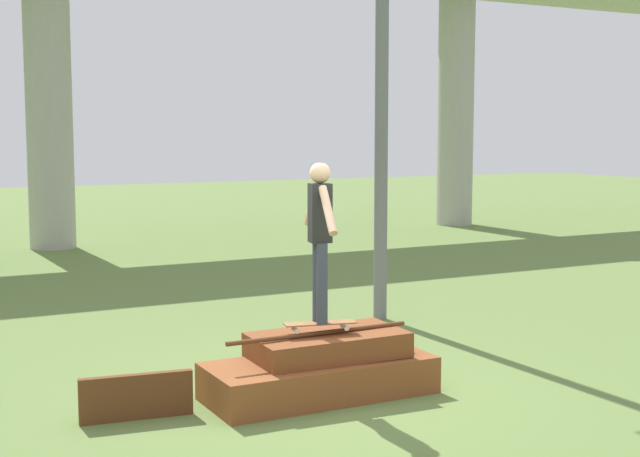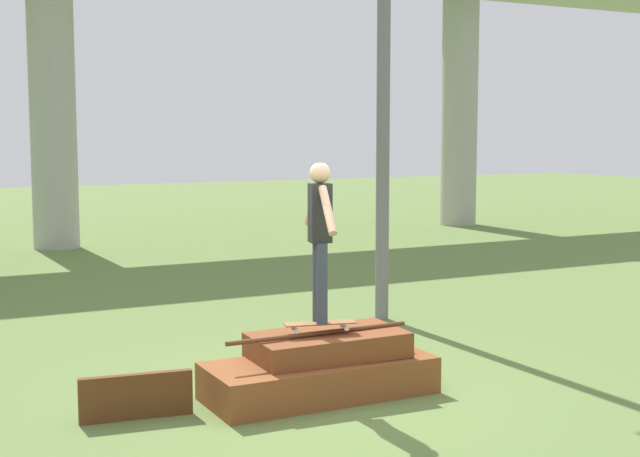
% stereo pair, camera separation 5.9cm
% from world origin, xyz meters
% --- Properties ---
extents(ground_plane, '(80.00, 80.00, 0.00)m').
position_xyz_m(ground_plane, '(0.00, 0.00, 0.00)').
color(ground_plane, olive).
extents(scrap_pile, '(2.46, 1.09, 0.71)m').
position_xyz_m(scrap_pile, '(0.04, 0.02, 0.29)').
color(scrap_pile, brown).
rests_on(scrap_pile, ground_plane).
extents(scrap_plank_loose, '(1.11, 0.24, 0.45)m').
position_xyz_m(scrap_plank_loose, '(-1.96, 0.16, 0.23)').
color(scrap_plank_loose, '#5B3319').
rests_on(scrap_plank_loose, ground_plane).
extents(skateboard, '(0.80, 0.37, 0.09)m').
position_xyz_m(skateboard, '(0.01, 0.01, 0.79)').
color(skateboard, brown).
rests_on(skateboard, scrap_pile).
extents(skater, '(0.34, 1.11, 1.71)m').
position_xyz_m(skater, '(0.01, 0.01, 1.80)').
color(skater, '#383D4C').
rests_on(skater, skateboard).
extents(utility_pole, '(1.30, 0.20, 7.61)m').
position_xyz_m(utility_pole, '(2.67, 3.08, 3.93)').
color(utility_pole, slate).
rests_on(utility_pole, ground_plane).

